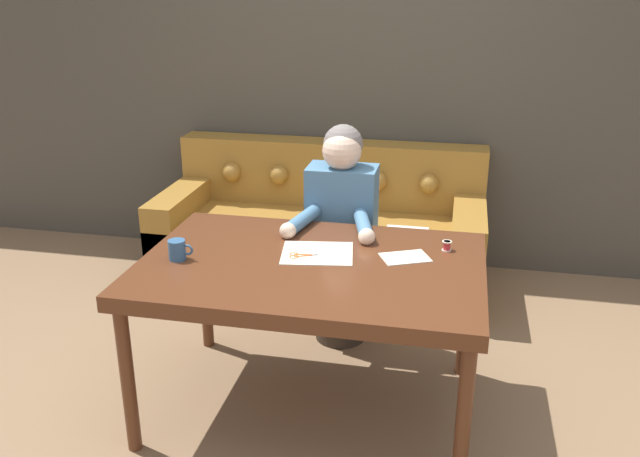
{
  "coord_description": "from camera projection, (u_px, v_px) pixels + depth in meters",
  "views": [
    {
      "loc": [
        0.57,
        -2.7,
        1.94
      ],
      "look_at": [
        -0.02,
        0.11,
        0.85
      ],
      "focal_mm": 38.0,
      "sensor_mm": 36.0,
      "label": 1
    }
  ],
  "objects": [
    {
      "name": "mug",
      "position": [
        177.0,
        250.0,
        2.97
      ],
      "size": [
        0.11,
        0.08,
        0.09
      ],
      "color": "#335B84",
      "rests_on": "dining_table"
    },
    {
      "name": "scissors",
      "position": [
        306.0,
        256.0,
        3.02
      ],
      "size": [
        0.24,
        0.12,
        0.01
      ],
      "color": "silver",
      "rests_on": "dining_table"
    },
    {
      "name": "wall_back",
      "position": [
        377.0,
        76.0,
        4.5
      ],
      "size": [
        8.0,
        0.06,
        2.6
      ],
      "color": "#474238",
      "rests_on": "ground_plane"
    },
    {
      "name": "pattern_paper_main",
      "position": [
        317.0,
        253.0,
        3.05
      ],
      "size": [
        0.36,
        0.32,
        0.0
      ],
      "color": "beige",
      "rests_on": "dining_table"
    },
    {
      "name": "couch",
      "position": [
        322.0,
        236.0,
        4.49
      ],
      "size": [
        2.08,
        0.92,
        0.88
      ],
      "color": "olive",
      "rests_on": "ground_plane"
    },
    {
      "name": "thread_spool",
      "position": [
        447.0,
        246.0,
        3.08
      ],
      "size": [
        0.04,
        0.04,
        0.05
      ],
      "color": "red",
      "rests_on": "dining_table"
    },
    {
      "name": "ground_plane",
      "position": [
        320.0,
        402.0,
        3.27
      ],
      "size": [
        16.0,
        16.0,
        0.0
      ],
      "primitive_type": "plane",
      "color": "#846647"
    },
    {
      "name": "pattern_paper_offcut",
      "position": [
        405.0,
        257.0,
        3.0
      ],
      "size": [
        0.25,
        0.22,
        0.0
      ],
      "color": "beige",
      "rests_on": "dining_table"
    },
    {
      "name": "person",
      "position": [
        341.0,
        237.0,
        3.62
      ],
      "size": [
        0.46,
        0.61,
        1.22
      ],
      "color": "#33281E",
      "rests_on": "ground_plane"
    },
    {
      "name": "dining_table",
      "position": [
        311.0,
        276.0,
        2.99
      ],
      "size": [
        1.5,
        1.02,
        0.75
      ],
      "color": "#562D19",
      "rests_on": "ground_plane"
    }
  ]
}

